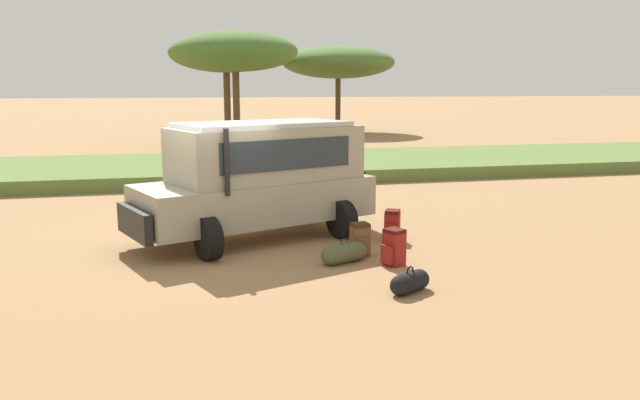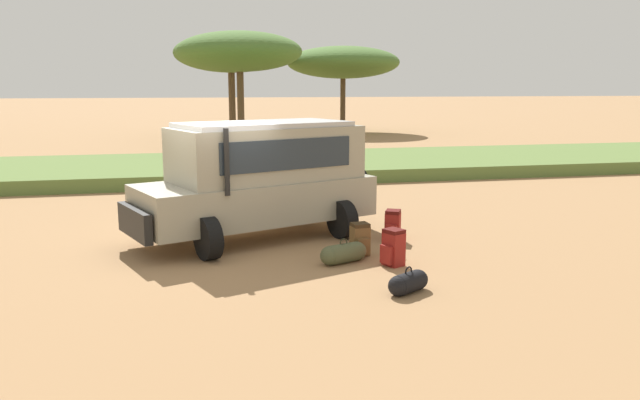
% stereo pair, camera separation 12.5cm
% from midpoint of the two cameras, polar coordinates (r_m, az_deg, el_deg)
% --- Properties ---
extents(ground_plane, '(320.00, 320.00, 0.00)m').
position_cam_midpoint_polar(ground_plane, '(12.70, -9.86, -4.23)').
color(ground_plane, '#9E754C').
extents(grass_bank, '(120.00, 7.00, 0.44)m').
position_cam_midpoint_polar(grass_bank, '(23.11, -11.55, 2.85)').
color(grass_bank, '#5B7538').
rests_on(grass_bank, ground_plane).
extents(safari_vehicle, '(5.42, 3.74, 2.44)m').
position_cam_midpoint_polar(safari_vehicle, '(13.07, -5.78, 2.08)').
color(safari_vehicle, gray).
rests_on(safari_vehicle, ground_plane).
extents(backpack_beside_front_wheel, '(0.35, 0.42, 0.62)m').
position_cam_midpoint_polar(backpack_beside_front_wheel, '(11.86, 3.41, -3.63)').
color(backpack_beside_front_wheel, brown).
rests_on(backpack_beside_front_wheel, ground_plane).
extents(backpack_cluster_center, '(0.41, 0.47, 0.64)m').
position_cam_midpoint_polar(backpack_cluster_center, '(13.05, 6.34, -2.33)').
color(backpack_cluster_center, maroon).
rests_on(backpack_cluster_center, ground_plane).
extents(backpack_near_rear_wheel, '(0.45, 0.43, 0.66)m').
position_cam_midpoint_polar(backpack_near_rear_wheel, '(11.25, 6.43, -4.35)').
color(backpack_near_rear_wheel, maroon).
rests_on(backpack_near_rear_wheel, ground_plane).
extents(duffel_bag_low_black_case, '(0.92, 0.56, 0.46)m').
position_cam_midpoint_polar(duffel_bag_low_black_case, '(11.37, 1.90, -4.89)').
color(duffel_bag_low_black_case, '#4C5133').
rests_on(duffel_bag_low_black_case, ground_plane).
extents(duffel_bag_soft_canvas, '(0.73, 0.56, 0.43)m').
position_cam_midpoint_polar(duffel_bag_soft_canvas, '(9.87, 7.86, -7.47)').
color(duffel_bag_soft_canvas, black).
rests_on(duffel_bag_soft_canvas, ground_plane).
extents(acacia_tree_left_mid, '(6.30, 6.43, 5.86)m').
position_cam_midpoint_polar(acacia_tree_left_mid, '(32.36, -7.88, 13.28)').
color(acacia_tree_left_mid, brown).
rests_on(acacia_tree_left_mid, ground_plane).
extents(acacia_tree_centre_back, '(7.22, 7.10, 6.44)m').
position_cam_midpoint_polar(acacia_tree_centre_back, '(40.98, -8.68, 13.12)').
color(acacia_tree_centre_back, brown).
rests_on(acacia_tree_centre_back, ground_plane).
extents(acacia_tree_right_mid, '(7.68, 7.85, 5.83)m').
position_cam_midpoint_polar(acacia_tree_right_mid, '(43.56, 1.59, 12.45)').
color(acacia_tree_right_mid, brown).
rests_on(acacia_tree_right_mid, ground_plane).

